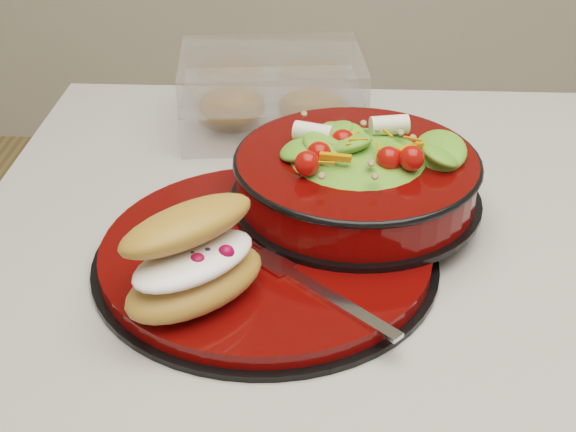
{
  "coord_description": "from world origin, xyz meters",
  "views": [
    {
      "loc": [
        -0.26,
        -0.67,
        1.33
      ],
      "look_at": [
        -0.29,
        -0.03,
        0.94
      ],
      "focal_mm": 50.0,
      "sensor_mm": 36.0,
      "label": 1
    }
  ],
  "objects_px": {
    "dinner_plate": "(266,254)",
    "fork": "(318,289)",
    "pastry_box": "(272,94)",
    "salad_bowl": "(357,168)",
    "croissant": "(195,258)"
  },
  "relations": [
    {
      "from": "fork",
      "to": "pastry_box",
      "type": "relative_size",
      "value": 0.56
    },
    {
      "from": "croissant",
      "to": "fork",
      "type": "xyz_separation_m",
      "value": [
        0.1,
        0.01,
        -0.04
      ]
    },
    {
      "from": "dinner_plate",
      "to": "fork",
      "type": "height_order",
      "value": "fork"
    },
    {
      "from": "dinner_plate",
      "to": "pastry_box",
      "type": "relative_size",
      "value": 1.38
    },
    {
      "from": "salad_bowl",
      "to": "croissant",
      "type": "bearing_deg",
      "value": -129.83
    },
    {
      "from": "salad_bowl",
      "to": "fork",
      "type": "bearing_deg",
      "value": -102.83
    },
    {
      "from": "dinner_plate",
      "to": "fork",
      "type": "xyz_separation_m",
      "value": [
        0.05,
        -0.07,
        0.01
      ]
    },
    {
      "from": "dinner_plate",
      "to": "croissant",
      "type": "height_order",
      "value": "croissant"
    },
    {
      "from": "croissant",
      "to": "pastry_box",
      "type": "relative_size",
      "value": 0.67
    },
    {
      "from": "dinner_plate",
      "to": "salad_bowl",
      "type": "bearing_deg",
      "value": 45.62
    },
    {
      "from": "salad_bowl",
      "to": "fork",
      "type": "height_order",
      "value": "salad_bowl"
    },
    {
      "from": "salad_bowl",
      "to": "pastry_box",
      "type": "height_order",
      "value": "salad_bowl"
    },
    {
      "from": "fork",
      "to": "pastry_box",
      "type": "bearing_deg",
      "value": 53.07
    },
    {
      "from": "salad_bowl",
      "to": "croissant",
      "type": "xyz_separation_m",
      "value": [
        -0.14,
        -0.16,
        0.0
      ]
    },
    {
      "from": "croissant",
      "to": "fork",
      "type": "height_order",
      "value": "croissant"
    }
  ]
}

